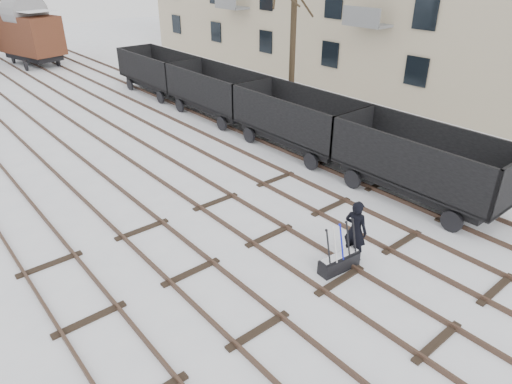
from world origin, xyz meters
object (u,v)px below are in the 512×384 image
at_px(ground_frame, 339,261).
at_px(worker, 355,231).
at_px(box_van_wagon, 29,33).
at_px(freight_wagon_a, 419,174).

relative_size(ground_frame, worker, 0.76).
height_order(ground_frame, worker, worker).
distance_m(worker, box_van_wagon, 34.80).
bearing_deg(ground_frame, freight_wagon_a, 16.28).
relative_size(ground_frame, freight_wagon_a, 0.23).
bearing_deg(freight_wagon_a, worker, -168.60).
xyz_separation_m(worker, freight_wagon_a, (4.86, 0.98, 0.04)).
distance_m(ground_frame, box_van_wagon, 34.97).
distance_m(freight_wagon_a, box_van_wagon, 33.99).
bearing_deg(freight_wagon_a, box_van_wagon, 96.10).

